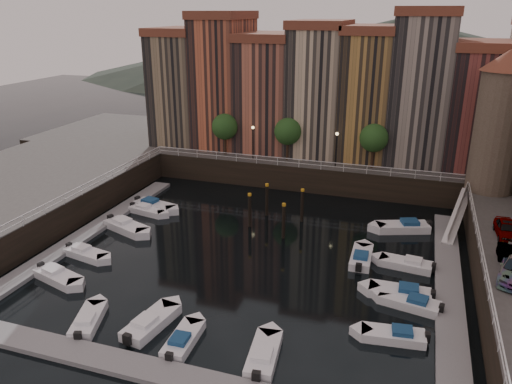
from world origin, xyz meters
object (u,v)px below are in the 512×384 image
(mooring_pilings, at_px, (275,209))
(boat_left_2, at_px, (126,227))
(corner_tower, at_px, (500,120))
(car_a, at_px, (507,230))
(gangway, at_px, (458,213))
(boat_left_1, at_px, (86,253))
(boat_left_0, at_px, (58,276))

(mooring_pilings, bearing_deg, boat_left_2, -156.33)
(corner_tower, relative_size, mooring_pilings, 2.72)
(boat_left_2, xyz_separation_m, car_a, (33.40, 2.76, 3.27))
(corner_tower, height_order, gangway, corner_tower)
(gangway, distance_m, boat_left_1, 34.44)
(gangway, bearing_deg, boat_left_1, -152.69)
(corner_tower, xyz_separation_m, mooring_pilings, (-19.84, -8.52, -8.54))
(gangway, distance_m, mooring_pilings, 17.42)
(mooring_pilings, bearing_deg, gangway, 13.34)
(boat_left_2, relative_size, car_a, 1.33)
(gangway, distance_m, boat_left_0, 36.19)
(corner_tower, distance_m, boat_left_1, 40.35)
(gangway, bearing_deg, car_a, -66.44)
(gangway, xyz_separation_m, boat_left_0, (-30.22, -19.84, -1.56))
(mooring_pilings, bearing_deg, corner_tower, 23.23)
(boat_left_2, bearing_deg, car_a, 24.70)
(gangway, bearing_deg, boat_left_0, -146.71)
(corner_tower, height_order, boat_left_1, corner_tower)
(car_a, bearing_deg, boat_left_1, -168.18)
(corner_tower, distance_m, mooring_pilings, 23.22)
(car_a, bearing_deg, boat_left_2, -177.90)
(gangway, distance_m, boat_left_2, 31.90)
(gangway, relative_size, boat_left_0, 1.75)
(corner_tower, xyz_separation_m, boat_left_1, (-33.47, -20.28, -9.85))
(corner_tower, distance_m, gangway, 9.86)
(boat_left_2, bearing_deg, boat_left_0, -69.57)
(gangway, height_order, mooring_pilings, gangway)
(mooring_pilings, height_order, boat_left_2, mooring_pilings)
(boat_left_1, relative_size, boat_left_2, 0.85)
(corner_tower, height_order, car_a, corner_tower)
(boat_left_0, bearing_deg, mooring_pilings, 66.35)
(boat_left_1, relative_size, car_a, 1.14)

